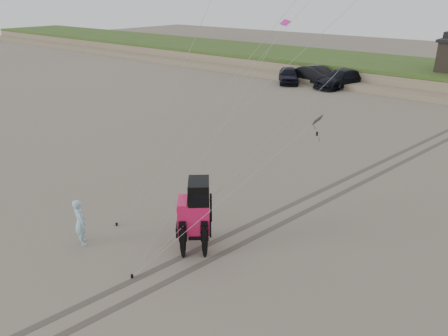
{
  "coord_description": "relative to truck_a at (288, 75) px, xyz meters",
  "views": [
    {
      "loc": [
        9.9,
        -8.28,
        8.57
      ],
      "look_at": [
        0.53,
        3.0,
        2.6
      ],
      "focal_mm": 35.0,
      "sensor_mm": 36.0,
      "label": 1
    }
  ],
  "objects": [
    {
      "name": "jeep",
      "position": [
        13.5,
        -27.93,
        0.26
      ],
      "size": [
        5.77,
        5.51,
        2.08
      ],
      "primitive_type": null,
      "rotation": [
        0.0,
        0.0,
        -0.84
      ],
      "color": "#E11856",
      "rests_on": "ground"
    },
    {
      "name": "ground",
      "position": [
        13.04,
        -29.36,
        -0.78
      ],
      "size": [
        160.0,
        160.0,
        0.0
      ],
      "primitive_type": "plane",
      "color": "#6B6054",
      "rests_on": "ground"
    },
    {
      "name": "stake_aux",
      "position": [
        13.21,
        -30.56,
        -0.72
      ],
      "size": [
        0.08,
        0.08,
        0.12
      ],
      "primitive_type": "cylinder",
      "color": "black",
      "rests_on": "ground"
    },
    {
      "name": "truck_b",
      "position": [
        2.47,
        1.27,
        0.1
      ],
      "size": [
        5.54,
        2.71,
        1.75
      ],
      "primitive_type": "imported",
      "rotation": [
        0.0,
        0.0,
        1.4
      ],
      "color": "black",
      "rests_on": "ground"
    },
    {
      "name": "stake_main",
      "position": [
        10.08,
        -28.78,
        -0.72
      ],
      "size": [
        0.08,
        0.08,
        0.12
      ],
      "primitive_type": "cylinder",
      "color": "black",
      "rests_on": "ground"
    },
    {
      "name": "tire_tracks",
      "position": [
        15.04,
        -21.36,
        -0.77
      ],
      "size": [
        5.22,
        29.74,
        0.01
      ],
      "color": "#4C443D",
      "rests_on": "ground"
    },
    {
      "name": "truck_a",
      "position": [
        0.0,
        0.0,
        0.0
      ],
      "size": [
        4.12,
        4.79,
        1.55
      ],
      "primitive_type": "imported",
      "rotation": [
        0.0,
        0.0,
        0.61
      ],
      "color": "black",
      "rests_on": "ground"
    },
    {
      "name": "man",
      "position": [
        10.2,
        -30.37,
        0.11
      ],
      "size": [
        0.74,
        0.6,
        1.77
      ],
      "primitive_type": "imported",
      "rotation": [
        0.0,
        0.0,
        2.83
      ],
      "color": "#7FB3C5",
      "rests_on": "ground"
    },
    {
      "name": "truck_c",
      "position": [
        4.92,
        1.23,
        0.05
      ],
      "size": [
        3.66,
        6.13,
        1.66
      ],
      "primitive_type": "imported",
      "rotation": [
        0.0,
        0.0,
        -0.25
      ],
      "color": "black",
      "rests_on": "ground"
    }
  ]
}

